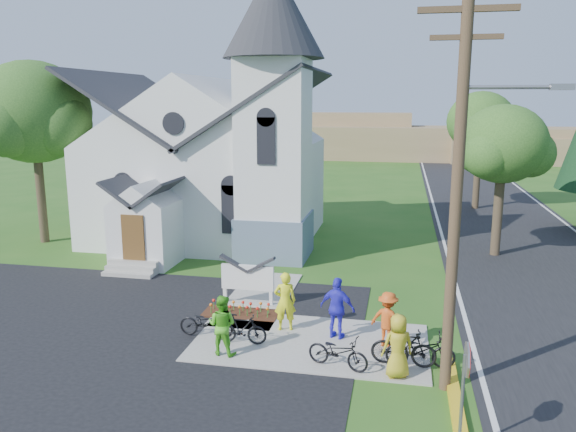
% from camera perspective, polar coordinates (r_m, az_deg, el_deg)
% --- Properties ---
extents(ground, '(120.00, 120.00, 0.00)m').
position_cam_1_polar(ground, '(17.26, -3.05, -13.03)').
color(ground, '#295A19').
rests_on(ground, ground).
extents(parking_lot, '(20.00, 16.00, 0.02)m').
position_cam_1_polar(parking_lot, '(18.60, -26.66, -12.40)').
color(parking_lot, black).
rests_on(parking_lot, ground).
extents(road, '(8.00, 90.00, 0.02)m').
position_cam_1_polar(road, '(31.59, 22.14, -2.36)').
color(road, black).
rests_on(road, ground).
extents(sidewalk, '(7.00, 4.00, 0.05)m').
position_cam_1_polar(sidewalk, '(17.41, 2.28, -12.70)').
color(sidewalk, gray).
rests_on(sidewalk, ground).
extents(church, '(12.35, 12.00, 13.00)m').
position_cam_1_polar(church, '(29.29, -7.47, 7.76)').
color(church, silver).
rests_on(church, ground).
extents(church_sign, '(2.20, 0.40, 1.70)m').
position_cam_1_polar(church_sign, '(20.06, -4.12, -6.30)').
color(church_sign, gray).
rests_on(church_sign, ground).
extents(flower_bed, '(2.60, 1.10, 0.07)m').
position_cam_1_polar(flower_bed, '(19.58, -4.79, -9.85)').
color(flower_bed, '#3A1C0F').
rests_on(flower_bed, ground).
extents(utility_pole, '(3.45, 0.28, 10.00)m').
position_cam_1_polar(utility_pole, '(13.85, 17.10, 3.66)').
color(utility_pole, '#453522').
rests_on(utility_pole, ground).
extents(stop_sign, '(0.11, 0.76, 2.48)m').
position_cam_1_polar(stop_sign, '(12.32, 17.59, -15.06)').
color(stop_sign, gray).
rests_on(stop_sign, ground).
extents(tree_lot_corner, '(5.60, 5.60, 9.15)m').
position_cam_1_polar(tree_lot_corner, '(30.94, -24.44, 9.55)').
color(tree_lot_corner, '#36291D').
rests_on(tree_lot_corner, ground).
extents(tree_road_near, '(4.00, 4.00, 7.05)m').
position_cam_1_polar(tree_road_near, '(27.61, 21.00, 6.76)').
color(tree_road_near, '#36291D').
rests_on(tree_road_near, ground).
extents(tree_road_mid, '(4.40, 4.40, 7.80)m').
position_cam_1_polar(tree_road_mid, '(39.51, 19.00, 9.00)').
color(tree_road_mid, '#36291D').
rests_on(tree_road_mid, ground).
extents(distant_hills, '(61.00, 10.00, 5.60)m').
position_cam_1_polar(distant_hills, '(71.67, 11.04, 7.46)').
color(distant_hills, olive).
rests_on(distant_hills, ground).
extents(cyclist_0, '(0.79, 0.63, 1.90)m').
position_cam_1_polar(cyclist_0, '(17.88, -0.31, -8.64)').
color(cyclist_0, yellow).
rests_on(cyclist_0, sidewalk).
extents(bike_0, '(1.76, 0.68, 0.91)m').
position_cam_1_polar(bike_0, '(17.73, -8.30, -10.66)').
color(bike_0, black).
rests_on(bike_0, sidewalk).
extents(cyclist_1, '(0.94, 0.78, 1.75)m').
position_cam_1_polar(cyclist_1, '(16.40, -6.71, -10.92)').
color(cyclist_1, '#4FBC23').
rests_on(cyclist_1, sidewalk).
extents(bike_1, '(1.54, 0.46, 0.92)m').
position_cam_1_polar(bike_1, '(17.14, -4.74, -11.36)').
color(bike_1, black).
rests_on(bike_1, sidewalk).
extents(cyclist_2, '(1.21, 0.77, 1.92)m').
position_cam_1_polar(cyclist_2, '(17.35, 5.04, -9.30)').
color(cyclist_2, '#312BDB').
rests_on(cyclist_2, sidewalk).
extents(bike_2, '(1.85, 1.09, 0.92)m').
position_cam_1_polar(bike_2, '(15.73, 5.10, -13.58)').
color(bike_2, black).
rests_on(bike_2, sidewalk).
extents(cyclist_3, '(1.23, 0.98, 1.66)m').
position_cam_1_polar(cyclist_3, '(17.06, 10.10, -10.29)').
color(cyclist_3, '#D45117').
rests_on(cyclist_3, sidewalk).
extents(bike_3, '(1.81, 0.62, 1.07)m').
position_cam_1_polar(bike_3, '(16.06, 11.66, -12.94)').
color(bike_3, black).
rests_on(bike_3, sidewalk).
extents(cyclist_4, '(0.99, 0.82, 1.73)m').
position_cam_1_polar(cyclist_4, '(15.32, 11.09, -12.82)').
color(cyclist_4, gold).
rests_on(cyclist_4, sidewalk).
extents(bike_4, '(1.90, 0.74, 0.99)m').
position_cam_1_polar(bike_4, '(16.11, 13.30, -13.10)').
color(bike_4, black).
rests_on(bike_4, sidewalk).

